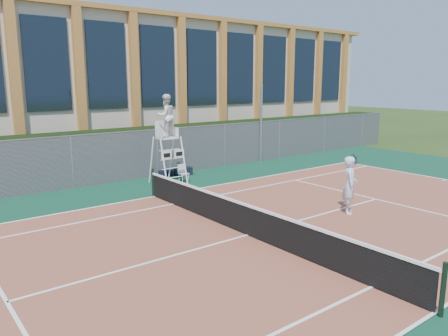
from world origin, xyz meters
TOP-DOWN VIEW (x-y plane):
  - ground at (0.00, 0.00)m, footprint 120.00×120.00m
  - apron at (0.00, 1.00)m, footprint 36.00×20.00m
  - tennis_court at (0.00, 0.00)m, footprint 23.77×10.97m
  - tennis_net at (0.00, 0.00)m, footprint 0.10×11.30m
  - fence at (0.00, 8.80)m, footprint 40.00×0.06m
  - hedge at (0.00, 10.00)m, footprint 40.00×1.40m
  - building at (0.00, 17.95)m, footprint 45.00×10.60m
  - steel_pole at (8.46, 8.70)m, footprint 0.12×0.12m
  - umpire_chair at (1.49, 7.05)m, footprint 1.10×1.69m
  - plastic_chair at (2.24, 7.00)m, footprint 0.38×0.38m
  - sports_bag_near at (3.05, 8.24)m, footprint 0.91×0.52m
  - sports_bag_far at (2.30, 8.60)m, footprint 0.71×0.44m
  - tennis_player at (4.13, -0.43)m, footprint 1.12×0.87m

SIDE VIEW (x-z plane):
  - ground at x=0.00m, z-range 0.00..0.00m
  - apron at x=0.00m, z-range 0.00..0.01m
  - tennis_court at x=0.00m, z-range 0.01..0.03m
  - sports_bag_far at x=2.30m, z-range 0.01..0.27m
  - sports_bag_near at x=3.05m, z-range 0.01..0.38m
  - plastic_chair at x=2.24m, z-range 0.08..0.88m
  - tennis_net at x=0.00m, z-range -0.01..1.09m
  - tennis_player at x=4.13m, z-range 0.03..1.97m
  - fence at x=0.00m, z-range 0.00..2.20m
  - hedge at x=0.00m, z-range 0.00..2.20m
  - steel_pole at x=8.46m, z-range 0.00..4.28m
  - umpire_chair at x=1.49m, z-range 0.91..4.83m
  - building at x=0.00m, z-range 0.03..8.26m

